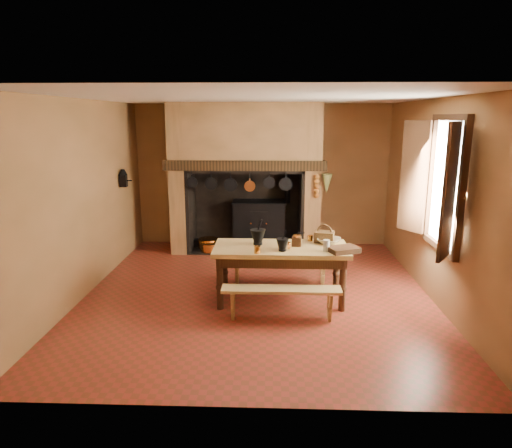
# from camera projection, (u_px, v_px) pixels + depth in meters

# --- Properties ---
(floor) EXTENTS (5.50, 5.50, 0.00)m
(floor) POSITION_uv_depth(u_px,v_px,m) (257.00, 293.00, 6.77)
(floor) COLOR maroon
(floor) RESTS_ON ground
(ceiling) EXTENTS (5.50, 5.50, 0.00)m
(ceiling) POSITION_uv_depth(u_px,v_px,m) (257.00, 97.00, 6.13)
(ceiling) COLOR silver
(ceiling) RESTS_ON back_wall
(back_wall) EXTENTS (5.00, 0.02, 2.80)m
(back_wall) POSITION_uv_depth(u_px,v_px,m) (262.00, 176.00, 9.12)
(back_wall) COLOR #96653C
(back_wall) RESTS_ON floor
(wall_left) EXTENTS (0.02, 5.50, 2.80)m
(wall_left) POSITION_uv_depth(u_px,v_px,m) (84.00, 199.00, 6.54)
(wall_left) COLOR #96653C
(wall_left) RESTS_ON floor
(wall_right) EXTENTS (0.02, 5.50, 2.80)m
(wall_right) POSITION_uv_depth(u_px,v_px,m) (436.00, 201.00, 6.36)
(wall_right) COLOR #96653C
(wall_right) RESTS_ON floor
(wall_front) EXTENTS (5.00, 0.02, 2.80)m
(wall_front) POSITION_uv_depth(u_px,v_px,m) (246.00, 259.00, 3.78)
(wall_front) COLOR #96653C
(wall_front) RESTS_ON floor
(chimney_breast) EXTENTS (2.95, 0.96, 2.80)m
(chimney_breast) POSITION_uv_depth(u_px,v_px,m) (246.00, 157.00, 8.61)
(chimney_breast) COLOR #96653C
(chimney_breast) RESTS_ON floor
(iron_range) EXTENTS (1.12, 0.55, 1.60)m
(iron_range) POSITION_uv_depth(u_px,v_px,m) (259.00, 223.00, 9.04)
(iron_range) COLOR black
(iron_range) RESTS_ON floor
(hearth_pans) EXTENTS (0.51, 0.62, 0.20)m
(hearth_pans) POSITION_uv_depth(u_px,v_px,m) (208.00, 245.00, 8.95)
(hearth_pans) COLOR #C87B2E
(hearth_pans) RESTS_ON floor
(hanging_pans) EXTENTS (1.92, 0.29, 0.27)m
(hanging_pans) POSITION_uv_depth(u_px,v_px,m) (242.00, 184.00, 8.23)
(hanging_pans) COLOR black
(hanging_pans) RESTS_ON chimney_breast
(onion_string) EXTENTS (0.12, 0.10, 0.46)m
(onion_string) POSITION_uv_depth(u_px,v_px,m) (316.00, 186.00, 8.17)
(onion_string) COLOR #94541B
(onion_string) RESTS_ON chimney_breast
(herb_bunch) EXTENTS (0.20, 0.20, 0.35)m
(herb_bunch) POSITION_uv_depth(u_px,v_px,m) (327.00, 184.00, 8.15)
(herb_bunch) COLOR brown
(herb_bunch) RESTS_ON chimney_breast
(window) EXTENTS (0.39, 1.75, 1.76)m
(window) POSITION_uv_depth(u_px,v_px,m) (437.00, 184.00, 5.91)
(window) COLOR white
(window) RESTS_ON wall_right
(wall_coffee_mill) EXTENTS (0.23, 0.16, 0.31)m
(wall_coffee_mill) POSITION_uv_depth(u_px,v_px,m) (123.00, 177.00, 8.02)
(wall_coffee_mill) COLOR black
(wall_coffee_mill) RESTS_ON wall_left
(work_table) EXTENTS (1.85, 0.82, 0.80)m
(work_table) POSITION_uv_depth(u_px,v_px,m) (281.00, 255.00, 6.32)
(work_table) COLOR #A9894D
(work_table) RESTS_ON floor
(bench_front) EXTENTS (1.52, 0.27, 0.43)m
(bench_front) POSITION_uv_depth(u_px,v_px,m) (281.00, 296.00, 5.81)
(bench_front) COLOR #A9894D
(bench_front) RESTS_ON floor
(bench_back) EXTENTS (1.63, 0.29, 0.46)m
(bench_back) POSITION_uv_depth(u_px,v_px,m) (280.00, 264.00, 7.01)
(bench_back) COLOR #A9894D
(bench_back) RESTS_ON floor
(mortar_large) EXTENTS (0.22, 0.22, 0.37)m
(mortar_large) POSITION_uv_depth(u_px,v_px,m) (258.00, 236.00, 6.36)
(mortar_large) COLOR black
(mortar_large) RESTS_ON work_table
(mortar_small) EXTENTS (0.17, 0.17, 0.29)m
(mortar_small) POSITION_uv_depth(u_px,v_px,m) (282.00, 244.00, 6.06)
(mortar_small) COLOR black
(mortar_small) RESTS_ON work_table
(coffee_grinder) EXTENTS (0.18, 0.14, 0.20)m
(coffee_grinder) POSITION_uv_depth(u_px,v_px,m) (297.00, 241.00, 6.31)
(coffee_grinder) COLOR #341E10
(coffee_grinder) RESTS_ON work_table
(brass_mug_a) EXTENTS (0.11, 0.11, 0.10)m
(brass_mug_a) POSITION_uv_depth(u_px,v_px,m) (257.00, 250.00, 5.97)
(brass_mug_a) COLOR #C87B2E
(brass_mug_a) RESTS_ON work_table
(brass_mug_b) EXTENTS (0.08, 0.08, 0.08)m
(brass_mug_b) POSITION_uv_depth(u_px,v_px,m) (310.00, 238.00, 6.57)
(brass_mug_b) COLOR #C87B2E
(brass_mug_b) RESTS_ON work_table
(mixing_bowl) EXTENTS (0.42, 0.42, 0.08)m
(mixing_bowl) POSITION_uv_depth(u_px,v_px,m) (329.00, 241.00, 6.43)
(mixing_bowl) COLOR beige
(mixing_bowl) RESTS_ON work_table
(stoneware_crock) EXTENTS (0.16, 0.16, 0.16)m
(stoneware_crock) POSITION_uv_depth(u_px,v_px,m) (283.00, 244.00, 6.12)
(stoneware_crock) COLOR #51381E
(stoneware_crock) RESTS_ON work_table
(glass_jar) EXTENTS (0.09, 0.09, 0.15)m
(glass_jar) POSITION_uv_depth(u_px,v_px,m) (326.00, 245.00, 6.07)
(glass_jar) COLOR beige
(glass_jar) RESTS_ON work_table
(wicker_basket) EXTENTS (0.31, 0.25, 0.26)m
(wicker_basket) POSITION_uv_depth(u_px,v_px,m) (324.00, 236.00, 6.50)
(wicker_basket) COLOR #513318
(wicker_basket) RESTS_ON work_table
(wooden_tray) EXTENTS (0.46, 0.40, 0.07)m
(wooden_tray) POSITION_uv_depth(u_px,v_px,m) (343.00, 249.00, 6.04)
(wooden_tray) COLOR #341E10
(wooden_tray) RESTS_ON work_table
(brass_cup) EXTENTS (0.13, 0.13, 0.10)m
(brass_cup) POSITION_uv_depth(u_px,v_px,m) (287.00, 246.00, 6.16)
(brass_cup) COLOR #C87B2E
(brass_cup) RESTS_ON work_table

